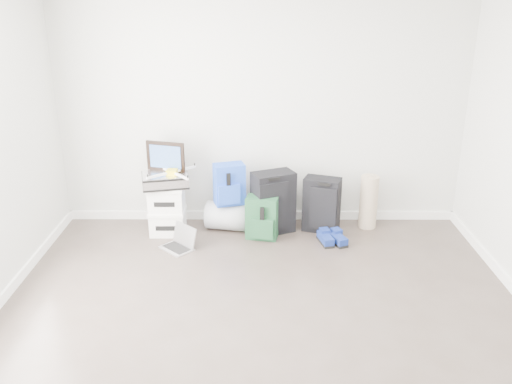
{
  "coord_description": "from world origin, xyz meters",
  "views": [
    {
      "loc": [
        -0.04,
        -3.37,
        2.56
      ],
      "look_at": [
        -0.06,
        1.9,
        0.56
      ],
      "focal_mm": 38.0,
      "sensor_mm": 36.0,
      "label": 1
    }
  ],
  "objects_px": {
    "duffel_bag": "(230,216)",
    "laptop": "(180,243)",
    "briefcase": "(165,180)",
    "large_suitcase": "(273,203)",
    "carry_on": "(322,205)",
    "boxes_stack": "(167,210)"
  },
  "relations": [
    {
      "from": "large_suitcase",
      "to": "carry_on",
      "type": "xyz_separation_m",
      "value": [
        0.54,
        0.04,
        -0.04
      ]
    },
    {
      "from": "duffel_bag",
      "to": "laptop",
      "type": "bearing_deg",
      "value": -125.84
    },
    {
      "from": "carry_on",
      "to": "laptop",
      "type": "relative_size",
      "value": 1.52
    },
    {
      "from": "duffel_bag",
      "to": "large_suitcase",
      "type": "height_order",
      "value": "large_suitcase"
    },
    {
      "from": "boxes_stack",
      "to": "large_suitcase",
      "type": "bearing_deg",
      "value": 1.65
    },
    {
      "from": "laptop",
      "to": "duffel_bag",
      "type": "bearing_deg",
      "value": 87.38
    },
    {
      "from": "briefcase",
      "to": "duffel_bag",
      "type": "distance_m",
      "value": 0.83
    },
    {
      "from": "briefcase",
      "to": "carry_on",
      "type": "distance_m",
      "value": 1.73
    },
    {
      "from": "duffel_bag",
      "to": "boxes_stack",
      "type": "bearing_deg",
      "value": -160.58
    },
    {
      "from": "briefcase",
      "to": "carry_on",
      "type": "relative_size",
      "value": 0.78
    },
    {
      "from": "briefcase",
      "to": "large_suitcase",
      "type": "height_order",
      "value": "same"
    },
    {
      "from": "duffel_bag",
      "to": "carry_on",
      "type": "xyz_separation_m",
      "value": [
        1.02,
        -0.03,
        0.15
      ]
    },
    {
      "from": "boxes_stack",
      "to": "laptop",
      "type": "height_order",
      "value": "boxes_stack"
    },
    {
      "from": "duffel_bag",
      "to": "carry_on",
      "type": "relative_size",
      "value": 0.85
    },
    {
      "from": "duffel_bag",
      "to": "laptop",
      "type": "distance_m",
      "value": 0.7
    },
    {
      "from": "duffel_bag",
      "to": "carry_on",
      "type": "distance_m",
      "value": 1.03
    },
    {
      "from": "large_suitcase",
      "to": "briefcase",
      "type": "bearing_deg",
      "value": 157.9
    },
    {
      "from": "carry_on",
      "to": "laptop",
      "type": "height_order",
      "value": "carry_on"
    },
    {
      "from": "boxes_stack",
      "to": "duffel_bag",
      "type": "xyz_separation_m",
      "value": [
        0.68,
        0.1,
        -0.12
      ]
    },
    {
      "from": "large_suitcase",
      "to": "carry_on",
      "type": "bearing_deg",
      "value": -20.22
    },
    {
      "from": "duffel_bag",
      "to": "laptop",
      "type": "relative_size",
      "value": 1.28
    },
    {
      "from": "boxes_stack",
      "to": "laptop",
      "type": "xyz_separation_m",
      "value": [
        0.18,
        -0.37,
        -0.22
      ]
    }
  ]
}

